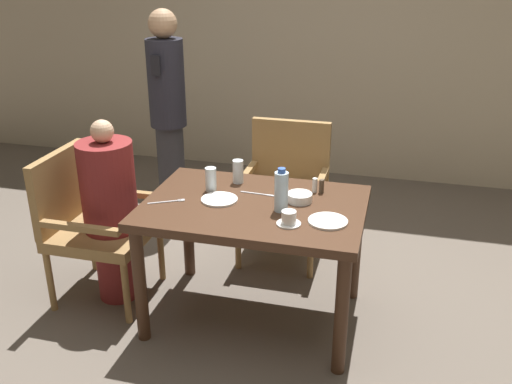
{
  "coord_description": "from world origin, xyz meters",
  "views": [
    {
      "loc": [
        0.73,
        -2.73,
        2.0
      ],
      "look_at": [
        0.0,
        0.04,
        0.78
      ],
      "focal_mm": 40.0,
      "sensor_mm": 36.0,
      "label": 1
    }
  ],
  "objects_px": {
    "chair_left_side": "(90,219)",
    "diner_in_left_chair": "(111,210)",
    "chair_far_side": "(285,184)",
    "water_bottle": "(281,191)",
    "teacup_with_saucer": "(289,219)",
    "standing_host": "(168,111)",
    "glass_tall_near": "(211,179)",
    "plate_main_left": "(219,199)",
    "bowl_small": "(300,197)",
    "plate_main_right": "(328,221)",
    "glass_tall_mid": "(238,171)"
  },
  "relations": [
    {
      "from": "standing_host",
      "to": "glass_tall_near",
      "type": "xyz_separation_m",
      "value": [
        0.7,
        -1.07,
        -0.07
      ]
    },
    {
      "from": "plate_main_left",
      "to": "teacup_with_saucer",
      "type": "height_order",
      "value": "teacup_with_saucer"
    },
    {
      "from": "chair_left_side",
      "to": "chair_far_side",
      "type": "xyz_separation_m",
      "value": [
        1.02,
        0.84,
        0.0
      ]
    },
    {
      "from": "diner_in_left_chair",
      "to": "glass_tall_mid",
      "type": "relative_size",
      "value": 8.2
    },
    {
      "from": "plate_main_left",
      "to": "bowl_small",
      "type": "relative_size",
      "value": 1.46
    },
    {
      "from": "diner_in_left_chair",
      "to": "bowl_small",
      "type": "relative_size",
      "value": 8.2
    },
    {
      "from": "plate_main_left",
      "to": "teacup_with_saucer",
      "type": "distance_m",
      "value": 0.47
    },
    {
      "from": "chair_left_side",
      "to": "plate_main_right",
      "type": "distance_m",
      "value": 1.46
    },
    {
      "from": "chair_left_side",
      "to": "chair_far_side",
      "type": "height_order",
      "value": "same"
    },
    {
      "from": "chair_far_side",
      "to": "teacup_with_saucer",
      "type": "bearing_deg",
      "value": -77.33
    },
    {
      "from": "teacup_with_saucer",
      "to": "plate_main_right",
      "type": "bearing_deg",
      "value": 21.74
    },
    {
      "from": "chair_left_side",
      "to": "teacup_with_saucer",
      "type": "bearing_deg",
      "value": -9.27
    },
    {
      "from": "teacup_with_saucer",
      "to": "glass_tall_near",
      "type": "height_order",
      "value": "glass_tall_near"
    },
    {
      "from": "diner_in_left_chair",
      "to": "chair_far_side",
      "type": "bearing_deg",
      "value": 43.73
    },
    {
      "from": "plate_main_right",
      "to": "glass_tall_near",
      "type": "distance_m",
      "value": 0.75
    },
    {
      "from": "standing_host",
      "to": "glass_tall_mid",
      "type": "distance_m",
      "value": 1.22
    },
    {
      "from": "standing_host",
      "to": "bowl_small",
      "type": "xyz_separation_m",
      "value": [
        1.22,
        -1.09,
        -0.12
      ]
    },
    {
      "from": "chair_left_side",
      "to": "plate_main_left",
      "type": "bearing_deg",
      "value": -0.74
    },
    {
      "from": "chair_far_side",
      "to": "bowl_small",
      "type": "relative_size",
      "value": 6.63
    },
    {
      "from": "chair_left_side",
      "to": "plate_main_right",
      "type": "xyz_separation_m",
      "value": [
        1.44,
        -0.13,
        0.23
      ]
    },
    {
      "from": "diner_in_left_chair",
      "to": "plate_main_left",
      "type": "bearing_deg",
      "value": -0.89
    },
    {
      "from": "chair_far_side",
      "to": "plate_main_left",
      "type": "bearing_deg",
      "value": -102.92
    },
    {
      "from": "plate_main_right",
      "to": "glass_tall_near",
      "type": "height_order",
      "value": "glass_tall_near"
    },
    {
      "from": "plate_main_left",
      "to": "teacup_with_saucer",
      "type": "bearing_deg",
      "value": -24.36
    },
    {
      "from": "plate_main_right",
      "to": "glass_tall_near",
      "type": "bearing_deg",
      "value": 161.18
    },
    {
      "from": "bowl_small",
      "to": "glass_tall_near",
      "type": "xyz_separation_m",
      "value": [
        -0.52,
        0.02,
        0.05
      ]
    },
    {
      "from": "chair_far_side",
      "to": "teacup_with_saucer",
      "type": "xyz_separation_m",
      "value": [
        0.23,
        -1.04,
        0.25
      ]
    },
    {
      "from": "glass_tall_mid",
      "to": "chair_left_side",
      "type": "bearing_deg",
      "value": -162.42
    },
    {
      "from": "diner_in_left_chair",
      "to": "chair_left_side",
      "type": "bearing_deg",
      "value": 180.0
    },
    {
      "from": "chair_left_side",
      "to": "glass_tall_mid",
      "type": "distance_m",
      "value": 0.94
    },
    {
      "from": "teacup_with_saucer",
      "to": "water_bottle",
      "type": "relative_size",
      "value": 0.52
    },
    {
      "from": "standing_host",
      "to": "plate_main_left",
      "type": "height_order",
      "value": "standing_host"
    },
    {
      "from": "standing_host",
      "to": "glass_tall_near",
      "type": "height_order",
      "value": "standing_host"
    },
    {
      "from": "chair_left_side",
      "to": "water_bottle",
      "type": "bearing_deg",
      "value": -2.53
    },
    {
      "from": "bowl_small",
      "to": "water_bottle",
      "type": "height_order",
      "value": "water_bottle"
    },
    {
      "from": "diner_in_left_chair",
      "to": "water_bottle",
      "type": "xyz_separation_m",
      "value": [
        1.04,
        -0.05,
        0.26
      ]
    },
    {
      "from": "diner_in_left_chair",
      "to": "chair_far_side",
      "type": "height_order",
      "value": "diner_in_left_chair"
    },
    {
      "from": "standing_host",
      "to": "plate_main_right",
      "type": "distance_m",
      "value": 1.93
    },
    {
      "from": "bowl_small",
      "to": "glass_tall_mid",
      "type": "height_order",
      "value": "glass_tall_mid"
    },
    {
      "from": "standing_host",
      "to": "glass_tall_mid",
      "type": "height_order",
      "value": "standing_host"
    },
    {
      "from": "standing_host",
      "to": "teacup_with_saucer",
      "type": "height_order",
      "value": "standing_host"
    },
    {
      "from": "plate_main_left",
      "to": "glass_tall_near",
      "type": "bearing_deg",
      "value": 126.29
    },
    {
      "from": "chair_left_side",
      "to": "diner_in_left_chair",
      "type": "xyz_separation_m",
      "value": [
        0.14,
        0.0,
        0.08
      ]
    },
    {
      "from": "chair_far_side",
      "to": "plate_main_left",
      "type": "distance_m",
      "value": 0.9
    },
    {
      "from": "bowl_small",
      "to": "chair_far_side",
      "type": "bearing_deg",
      "value": 107.37
    },
    {
      "from": "chair_left_side",
      "to": "glass_tall_mid",
      "type": "xyz_separation_m",
      "value": [
        0.85,
        0.27,
        0.29
      ]
    },
    {
      "from": "diner_in_left_chair",
      "to": "plate_main_right",
      "type": "xyz_separation_m",
      "value": [
        1.3,
        -0.13,
        0.15
      ]
    },
    {
      "from": "chair_far_side",
      "to": "plate_main_right",
      "type": "height_order",
      "value": "chair_far_side"
    },
    {
      "from": "chair_left_side",
      "to": "bowl_small",
      "type": "height_order",
      "value": "chair_left_side"
    },
    {
      "from": "diner_in_left_chair",
      "to": "standing_host",
      "type": "xyz_separation_m",
      "value": [
        -0.11,
        1.18,
        0.29
      ]
    }
  ]
}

